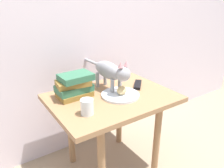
{
  "coord_description": "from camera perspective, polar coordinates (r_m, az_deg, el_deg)",
  "views": [
    {
      "loc": [
        -0.7,
        -1.04,
        1.15
      ],
      "look_at": [
        0.0,
        0.0,
        0.64
      ],
      "focal_mm": 35.36,
      "sensor_mm": 36.0,
      "label": 1
    }
  ],
  "objects": [
    {
      "name": "plate",
      "position": [
        1.38,
        2.16,
        -2.82
      ],
      "size": [
        0.24,
        0.24,
        0.01
      ],
      "primitive_type": "cylinder",
      "color": "silver",
      "rests_on": "side_table"
    },
    {
      "name": "book_stack",
      "position": [
        1.37,
        -9.67,
        -0.42
      ],
      "size": [
        0.23,
        0.15,
        0.15
      ],
      "color": "olive",
      "rests_on": "side_table"
    },
    {
      "name": "bread_roll",
      "position": [
        1.37,
        2.55,
        -1.6
      ],
      "size": [
        0.1,
        0.09,
        0.05
      ],
      "primitive_type": "ellipsoid",
      "rotation": [
        0.0,
        0.0,
        0.6
      ],
      "color": "#E0BC7A",
      "rests_on": "plate"
    },
    {
      "name": "tv_remote",
      "position": [
        1.54,
        6.66,
        -0.19
      ],
      "size": [
        0.14,
        0.14,
        0.02
      ],
      "primitive_type": "cube",
      "rotation": [
        0.0,
        0.0,
        0.8
      ],
      "color": "black",
      "rests_on": "side_table"
    },
    {
      "name": "cat",
      "position": [
        1.42,
        -0.29,
        3.28
      ],
      "size": [
        0.11,
        0.48,
        0.23
      ],
      "color": "#99999E",
      "rests_on": "side_table"
    },
    {
      "name": "side_table",
      "position": [
        1.42,
        0.0,
        -6.07
      ],
      "size": [
        0.77,
        0.56,
        0.56
      ],
      "color": "#9E724C",
      "rests_on": "ground"
    },
    {
      "name": "back_panel",
      "position": [
        1.61,
        -8.52,
        20.04
      ],
      "size": [
        4.0,
        0.04,
        2.2
      ],
      "primitive_type": "cube",
      "color": "silver",
      "rests_on": "ground"
    },
    {
      "name": "candle_jar",
      "position": [
        1.17,
        -6.46,
        -6.1
      ],
      "size": [
        0.07,
        0.07,
        0.08
      ],
      "color": "silver",
      "rests_on": "side_table"
    },
    {
      "name": "ground_plane",
      "position": [
        1.7,
        0.0,
        -20.42
      ],
      "size": [
        6.0,
        6.0,
        0.0
      ],
      "primitive_type": "plane",
      "color": "gray"
    }
  ]
}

